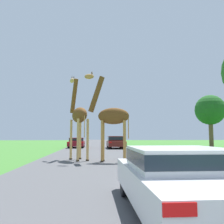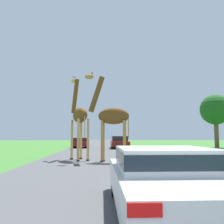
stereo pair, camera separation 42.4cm
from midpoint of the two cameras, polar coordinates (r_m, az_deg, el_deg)
road at (r=29.85m, az=-2.27°, el=-8.55°), size 7.68×120.00×0.00m
giraffe_near_road at (r=13.64m, az=0.50°, el=-0.80°), size 2.66×0.89×5.27m
giraffe_companion at (r=14.80m, az=-7.07°, el=-0.88°), size 1.52×2.56×5.50m
car_lead_maroon at (r=4.89m, az=15.12°, el=-14.94°), size 1.95×4.46×1.24m
car_queue_right at (r=30.34m, az=-7.10°, el=-7.22°), size 1.90×4.76×1.22m
car_queue_left at (r=28.02m, az=2.29°, el=-7.19°), size 1.97×4.40×1.43m
tree_right_cluster at (r=32.65m, az=23.98°, el=0.45°), size 3.81×3.81×6.67m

